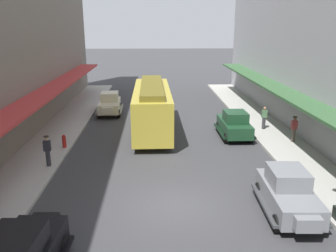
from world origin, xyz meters
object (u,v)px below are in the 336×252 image
streetcar (152,106)px  fire_hydrant (64,141)px  parked_car_1 (234,124)px  pedestrian_0 (264,118)px  parked_car_0 (288,192)px  pedestrian_2 (294,129)px  parked_car_2 (110,103)px  pedestrian_1 (47,151)px

streetcar → fire_hydrant: 6.63m
parked_car_1 → pedestrian_0: 2.80m
parked_car_0 → pedestrian_0: bearing=77.5°
parked_car_0 → pedestrian_2: 9.17m
fire_hydrant → parked_car_2: bearing=79.0°
parked_car_1 → parked_car_2: bearing=143.6°
parked_car_0 → parked_car_2: bearing=118.6°
fire_hydrant → streetcar: bearing=33.6°
parked_car_1 → fire_hydrant: bearing=-169.2°
parked_car_1 → pedestrian_1: size_ratio=2.56×
pedestrian_0 → pedestrian_1: pedestrian_1 is taller
parked_car_0 → pedestrian_2: size_ratio=2.58×
pedestrian_1 → pedestrian_2: same height
parked_car_0 → parked_car_2: (-9.22, 16.88, 0.00)m
parked_car_1 → pedestrian_0: size_ratio=2.60×
parked_car_2 → pedestrian_0: parked_car_2 is taller
streetcar → pedestrian_1: 8.58m
streetcar → pedestrian_0: size_ratio=5.87×
parked_car_0 → pedestrian_1: parked_car_0 is taller
parked_car_1 → parked_car_2: (-9.28, 6.83, 0.00)m
fire_hydrant → pedestrian_0: bearing=14.3°
parked_car_1 → pedestrian_2: bearing=-24.5°
fire_hydrant → pedestrian_0: pedestrian_0 is taller
parked_car_0 → parked_car_2: same height
pedestrian_0 → pedestrian_2: pedestrian_2 is taller
parked_car_1 → parked_car_2: 11.53m
pedestrian_1 → pedestrian_2: bearing=13.1°
pedestrian_0 → pedestrian_1: (-13.62, -6.33, 0.02)m
pedestrian_0 → parked_car_1: bearing=-151.7°
parked_car_0 → parked_car_1: bearing=89.6°
streetcar → fire_hydrant: streetcar is taller
streetcar → parked_car_0: bearing=-64.3°
parked_car_0 → pedestrian_2: bearing=67.2°
parked_car_1 → streetcar: (-5.61, 1.48, 0.96)m
parked_car_0 → fire_hydrant: size_ratio=5.26×
parked_car_1 → pedestrian_1: bearing=-155.8°
parked_car_1 → pedestrian_1: parked_car_1 is taller
parked_car_2 → fire_hydrant: parked_car_2 is taller
parked_car_0 → streetcar: 12.83m
streetcar → pedestrian_0: bearing=-1.1°
pedestrian_1 → parked_car_1: bearing=24.2°
fire_hydrant → pedestrian_0: 13.92m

